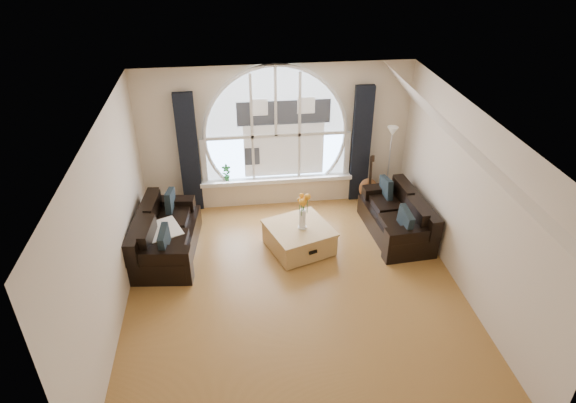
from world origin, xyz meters
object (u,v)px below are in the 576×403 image
(guitar, at_px, (369,178))
(coffee_chest, at_px, (299,237))
(potted_plant, at_px, (226,173))
(vase_flowers, at_px, (303,208))
(floor_lamp, at_px, (388,167))
(sofa_left, at_px, (166,233))
(sofa_right, at_px, (397,214))

(guitar, bearing_deg, coffee_chest, -131.81)
(guitar, xyz_separation_m, potted_plant, (-2.71, 0.20, 0.18))
(vase_flowers, distance_m, potted_plant, 2.01)
(coffee_chest, relative_size, floor_lamp, 0.61)
(sofa_left, distance_m, floor_lamp, 4.24)
(sofa_right, bearing_deg, sofa_left, 176.61)
(sofa_left, relative_size, potted_plant, 5.41)
(vase_flowers, bearing_deg, guitar, 42.99)
(guitar, bearing_deg, floor_lamp, -9.49)
(guitar, bearing_deg, potted_plant, -177.56)
(floor_lamp, bearing_deg, sofa_right, -97.06)
(vase_flowers, bearing_deg, potted_plant, 126.75)
(vase_flowers, bearing_deg, coffee_chest, 144.50)
(coffee_chest, xyz_separation_m, potted_plant, (-1.16, 1.58, 0.47))
(sofa_left, xyz_separation_m, guitar, (3.74, 1.21, 0.13))
(sofa_right, bearing_deg, coffee_chest, -176.72)
(coffee_chest, distance_m, vase_flowers, 0.59)
(sofa_right, relative_size, vase_flowers, 2.39)
(coffee_chest, bearing_deg, floor_lamp, 14.82)
(floor_lamp, bearing_deg, guitar, 163.77)
(sofa_left, relative_size, sofa_right, 1.05)
(vase_flowers, relative_size, guitar, 0.66)
(floor_lamp, height_order, potted_plant, floor_lamp)
(sofa_left, height_order, guitar, guitar)
(coffee_chest, bearing_deg, potted_plant, 106.82)
(coffee_chest, height_order, floor_lamp, floor_lamp)
(sofa_right, height_order, coffee_chest, sofa_right)
(coffee_chest, relative_size, potted_plant, 3.01)
(floor_lamp, distance_m, potted_plant, 3.05)
(guitar, bearing_deg, sofa_right, -73.51)
(potted_plant, bearing_deg, coffee_chest, -53.75)
(sofa_right, distance_m, coffee_chest, 1.77)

